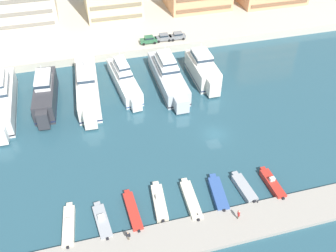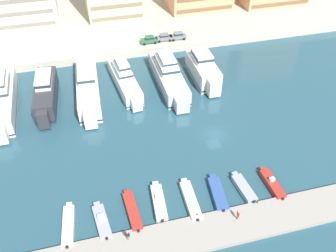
{
  "view_description": "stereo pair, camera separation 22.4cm",
  "coord_description": "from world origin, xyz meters",
  "px_view_note": "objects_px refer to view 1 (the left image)",
  "views": [
    {
      "loc": [
        -21.83,
        -47.69,
        46.05
      ],
      "look_at": [
        -8.55,
        1.72,
        2.5
      ],
      "focal_mm": 40.0,
      "sensor_mm": 36.0,
      "label": 1
    },
    {
      "loc": [
        -21.61,
        -47.75,
        46.05
      ],
      "look_at": [
        -8.55,
        1.72,
        2.5
      ],
      "focal_mm": 40.0,
      "sensor_mm": 36.0,
      "label": 2
    }
  ],
  "objects_px": {
    "yacht_silver_center": "(168,75)",
    "motorboat_cream_center": "(191,200)",
    "motorboat_cream_center_left": "(159,202)",
    "pedestrian_mid_deck": "(128,235)",
    "yacht_ivory_mid_left": "(87,87)",
    "motorboat_blue_center_right": "(218,193)",
    "yacht_ivory_center_right": "(203,69)",
    "motorboat_grey_mid_right": "(244,188)",
    "motorboat_cream_far_left": "(69,226)",
    "motorboat_grey_left": "(102,221)",
    "yacht_white_center_left": "(124,79)",
    "motorboat_red_right": "(272,184)",
    "car_green_far_left": "(149,40)",
    "pedestrian_near_edge": "(239,214)",
    "car_grey_left": "(163,37)",
    "car_grey_mid_left": "(177,36)",
    "yacht_white_far_left": "(2,99)",
    "motorboat_red_mid_left": "(133,211)",
    "yacht_charcoal_left": "(45,94)"
  },
  "relations": [
    {
      "from": "yacht_silver_center",
      "to": "motorboat_cream_center",
      "type": "height_order",
      "value": "yacht_silver_center"
    },
    {
      "from": "yacht_ivory_center_right",
      "to": "yacht_white_far_left",
      "type": "bearing_deg",
      "value": -179.69
    },
    {
      "from": "car_grey_mid_left",
      "to": "pedestrian_mid_deck",
      "type": "relative_size",
      "value": 2.4
    },
    {
      "from": "car_grey_left",
      "to": "yacht_white_far_left",
      "type": "bearing_deg",
      "value": -156.33
    },
    {
      "from": "car_grey_mid_left",
      "to": "motorboat_cream_center",
      "type": "bearing_deg",
      "value": -103.74
    },
    {
      "from": "yacht_white_far_left",
      "to": "motorboat_cream_center_left",
      "type": "bearing_deg",
      "value": -52.21
    },
    {
      "from": "yacht_white_far_left",
      "to": "car_grey_mid_left",
      "type": "bearing_deg",
      "value": 21.65
    },
    {
      "from": "yacht_white_far_left",
      "to": "motorboat_red_mid_left",
      "type": "distance_m",
      "value": 37.43
    },
    {
      "from": "motorboat_cream_center_left",
      "to": "motorboat_blue_center_right",
      "type": "distance_m",
      "value": 9.27
    },
    {
      "from": "yacht_charcoal_left",
      "to": "car_grey_left",
      "type": "height_order",
      "value": "yacht_charcoal_left"
    },
    {
      "from": "yacht_white_center_left",
      "to": "car_grey_left",
      "type": "height_order",
      "value": "yacht_white_center_left"
    },
    {
      "from": "pedestrian_mid_deck",
      "to": "yacht_white_center_left",
      "type": "bearing_deg",
      "value": 80.85
    },
    {
      "from": "motorboat_cream_center_left",
      "to": "pedestrian_mid_deck",
      "type": "distance_m",
      "value": 7.79
    },
    {
      "from": "yacht_white_far_left",
      "to": "yacht_white_center_left",
      "type": "xyz_separation_m",
      "value": [
        24.51,
        1.5,
        -0.42
      ]
    },
    {
      "from": "car_green_far_left",
      "to": "pedestrian_near_edge",
      "type": "distance_m",
      "value": 52.92
    },
    {
      "from": "motorboat_cream_center",
      "to": "car_green_far_left",
      "type": "relative_size",
      "value": 2.0
    },
    {
      "from": "yacht_ivory_center_right",
      "to": "motorboat_red_right",
      "type": "distance_m",
      "value": 32.45
    },
    {
      "from": "yacht_ivory_mid_left",
      "to": "motorboat_blue_center_right",
      "type": "bearing_deg",
      "value": -62.41
    },
    {
      "from": "motorboat_cream_center_left",
      "to": "car_grey_left",
      "type": "xyz_separation_m",
      "value": [
        12.91,
        47.27,
        2.34
      ]
    },
    {
      "from": "yacht_charcoal_left",
      "to": "motorboat_grey_mid_right",
      "type": "relative_size",
      "value": 2.67
    },
    {
      "from": "motorboat_cream_center",
      "to": "pedestrian_near_edge",
      "type": "xyz_separation_m",
      "value": [
        5.51,
        -5.1,
        1.18
      ]
    },
    {
      "from": "yacht_ivory_center_right",
      "to": "motorboat_grey_mid_right",
      "type": "relative_size",
      "value": 2.3
    },
    {
      "from": "motorboat_grey_left",
      "to": "motorboat_cream_center_left",
      "type": "xyz_separation_m",
      "value": [
        8.8,
        1.2,
        0.04
      ]
    },
    {
      "from": "car_green_far_left",
      "to": "pedestrian_near_edge",
      "type": "bearing_deg",
      "value": -88.72
    },
    {
      "from": "car_grey_left",
      "to": "pedestrian_mid_deck",
      "type": "relative_size",
      "value": 2.43
    },
    {
      "from": "yacht_white_far_left",
      "to": "motorboat_blue_center_right",
      "type": "height_order",
      "value": "yacht_white_far_left"
    },
    {
      "from": "yacht_ivory_mid_left",
      "to": "motorboat_blue_center_right",
      "type": "xyz_separation_m",
      "value": [
        16.67,
        -31.9,
        -1.85
      ]
    },
    {
      "from": "motorboat_grey_left",
      "to": "pedestrian_near_edge",
      "type": "distance_m",
      "value": 19.68
    },
    {
      "from": "yacht_ivory_mid_left",
      "to": "yacht_silver_center",
      "type": "bearing_deg",
      "value": -0.26
    },
    {
      "from": "motorboat_grey_left",
      "to": "car_green_far_left",
      "type": "relative_size",
      "value": 1.67
    },
    {
      "from": "yacht_ivory_center_right",
      "to": "car_grey_mid_left",
      "type": "bearing_deg",
      "value": 94.42
    },
    {
      "from": "motorboat_grey_left",
      "to": "motorboat_red_mid_left",
      "type": "height_order",
      "value": "motorboat_grey_left"
    },
    {
      "from": "yacht_ivory_mid_left",
      "to": "car_grey_left",
      "type": "bearing_deg",
      "value": 38.24
    },
    {
      "from": "motorboat_cream_far_left",
      "to": "motorboat_blue_center_right",
      "type": "relative_size",
      "value": 1.04
    },
    {
      "from": "motorboat_blue_center_right",
      "to": "motorboat_red_right",
      "type": "bearing_deg",
      "value": -2.91
    },
    {
      "from": "motorboat_red_right",
      "to": "pedestrian_mid_deck",
      "type": "bearing_deg",
      "value": -170.21
    },
    {
      "from": "yacht_white_center_left",
      "to": "motorboat_red_right",
      "type": "xyz_separation_m",
      "value": [
        17.81,
        -33.67,
        -1.48
      ]
    },
    {
      "from": "motorboat_grey_left",
      "to": "motorboat_cream_center",
      "type": "height_order",
      "value": "motorboat_grey_left"
    },
    {
      "from": "yacht_charcoal_left",
      "to": "car_grey_mid_left",
      "type": "relative_size",
      "value": 4.29
    },
    {
      "from": "motorboat_red_mid_left",
      "to": "car_grey_left",
      "type": "height_order",
      "value": "car_grey_left"
    },
    {
      "from": "yacht_silver_center",
      "to": "pedestrian_mid_deck",
      "type": "bearing_deg",
      "value": -113.0
    },
    {
      "from": "motorboat_red_mid_left",
      "to": "motorboat_cream_center",
      "type": "relative_size",
      "value": 0.96
    },
    {
      "from": "car_grey_left",
      "to": "car_grey_mid_left",
      "type": "bearing_deg",
      "value": -1.82
    },
    {
      "from": "yacht_ivory_center_right",
      "to": "motorboat_cream_center",
      "type": "bearing_deg",
      "value": -111.98
    },
    {
      "from": "motorboat_cream_center_left",
      "to": "motorboat_cream_far_left",
      "type": "bearing_deg",
      "value": -177.09
    },
    {
      "from": "yacht_ivory_center_right",
      "to": "motorboat_cream_far_left",
      "type": "distance_m",
      "value": 44.72
    },
    {
      "from": "yacht_white_center_left",
      "to": "motorboat_blue_center_right",
      "type": "relative_size",
      "value": 2.52
    },
    {
      "from": "motorboat_grey_mid_right",
      "to": "motorboat_red_right",
      "type": "xyz_separation_m",
      "value": [
        4.67,
        -0.42,
        0.05
      ]
    },
    {
      "from": "yacht_ivory_center_right",
      "to": "motorboat_blue_center_right",
      "type": "height_order",
      "value": "yacht_ivory_center_right"
    },
    {
      "from": "motorboat_red_right",
      "to": "motorboat_red_mid_left",
      "type": "bearing_deg",
      "value": 178.68
    }
  ]
}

